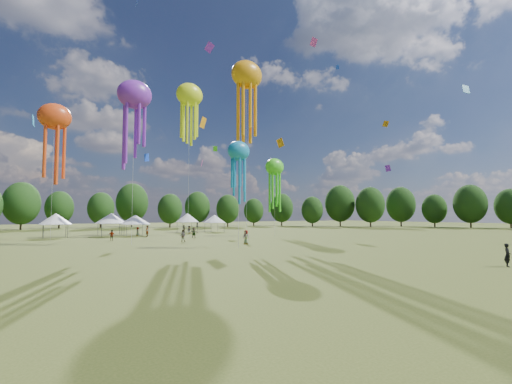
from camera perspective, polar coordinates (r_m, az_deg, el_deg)
ground at (r=26.18m, az=25.60°, el=-11.72°), size 300.00×300.00×0.00m
observer_main at (r=32.47m, az=35.21°, el=-8.24°), size 0.75×0.71×1.72m
spectator_near at (r=51.37m, az=-11.62°, el=-6.87°), size 1.03×0.96×1.70m
spectators_far at (r=62.96m, az=-12.10°, el=-6.26°), size 18.32×33.26×1.93m
festival_tents at (r=71.91m, az=-17.80°, el=-4.07°), size 35.60×9.46×4.11m
show_kites at (r=61.79m, az=-9.67°, el=12.44°), size 38.36×29.05×32.64m
small_kites at (r=67.40m, az=-10.80°, el=20.03°), size 71.75×61.31×45.95m
treeline at (r=78.46m, az=-19.18°, el=-1.42°), size 201.57×95.24×13.43m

